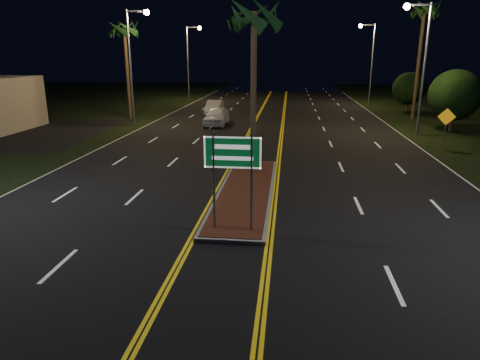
# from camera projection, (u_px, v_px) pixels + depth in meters

# --- Properties ---
(ground) EXTENTS (120.00, 120.00, 0.00)m
(ground) POSITION_uv_depth(u_px,v_px,m) (219.00, 275.00, 11.35)
(ground) COLOR black
(ground) RESTS_ON ground
(median_island) EXTENTS (2.25, 10.25, 0.17)m
(median_island) POSITION_uv_depth(u_px,v_px,m) (246.00, 191.00, 18.00)
(median_island) COLOR gray
(median_island) RESTS_ON ground
(highway_sign) EXTENTS (1.80, 0.08, 3.20)m
(highway_sign) POSITION_uv_depth(u_px,v_px,m) (233.00, 162.00, 13.34)
(highway_sign) COLOR gray
(highway_sign) RESTS_ON ground
(streetlight_left_mid) EXTENTS (1.91, 0.44, 9.00)m
(streetlight_left_mid) POSITION_uv_depth(u_px,v_px,m) (134.00, 54.00, 33.79)
(streetlight_left_mid) COLOR gray
(streetlight_left_mid) RESTS_ON ground
(streetlight_left_far) EXTENTS (1.91, 0.44, 9.00)m
(streetlight_left_far) POSITION_uv_depth(u_px,v_px,m) (191.00, 55.00, 52.86)
(streetlight_left_far) COLOR gray
(streetlight_left_far) RESTS_ON ground
(streetlight_right_mid) EXTENTS (1.91, 0.44, 9.00)m
(streetlight_right_mid) POSITION_uv_depth(u_px,v_px,m) (420.00, 54.00, 29.59)
(streetlight_right_mid) COLOR gray
(streetlight_right_mid) RESTS_ON ground
(streetlight_right_far) EXTENTS (1.91, 0.44, 9.00)m
(streetlight_right_far) POSITION_uv_depth(u_px,v_px,m) (369.00, 55.00, 48.66)
(streetlight_right_far) COLOR gray
(streetlight_right_far) RESTS_ON ground
(palm_median) EXTENTS (2.40, 2.40, 8.30)m
(palm_median) POSITION_uv_depth(u_px,v_px,m) (254.00, 17.00, 19.32)
(palm_median) COLOR #382819
(palm_median) RESTS_ON ground
(palm_left_far) EXTENTS (2.40, 2.40, 8.80)m
(palm_left_far) POSITION_uv_depth(u_px,v_px,m) (124.00, 29.00, 37.26)
(palm_left_far) COLOR #382819
(palm_left_far) RESTS_ON ground
(palm_right_far) EXTENTS (2.40, 2.40, 10.30)m
(palm_right_far) POSITION_uv_depth(u_px,v_px,m) (424.00, 11.00, 36.00)
(palm_right_far) COLOR #382819
(palm_right_far) RESTS_ON ground
(shrub_mid) EXTENTS (3.78, 3.78, 4.62)m
(shrub_mid) POSITION_uv_depth(u_px,v_px,m) (455.00, 95.00, 31.95)
(shrub_mid) COLOR #382819
(shrub_mid) RESTS_ON ground
(shrub_far) EXTENTS (3.24, 3.24, 3.96)m
(shrub_far) POSITION_uv_depth(u_px,v_px,m) (409.00, 88.00, 43.52)
(shrub_far) COLOR #382819
(shrub_far) RESTS_ON ground
(car_near) EXTENTS (2.27, 5.22, 1.73)m
(car_near) POSITION_uv_depth(u_px,v_px,m) (217.00, 115.00, 35.36)
(car_near) COLOR white
(car_near) RESTS_ON ground
(car_far) EXTENTS (2.08, 4.72, 1.56)m
(car_far) POSITION_uv_depth(u_px,v_px,m) (214.00, 106.00, 41.95)
(car_far) COLOR silver
(car_far) RESTS_ON ground
(warning_sign) EXTENTS (1.04, 0.19, 2.49)m
(warning_sign) POSITION_uv_depth(u_px,v_px,m) (446.00, 122.00, 26.28)
(warning_sign) COLOR gray
(warning_sign) RESTS_ON ground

